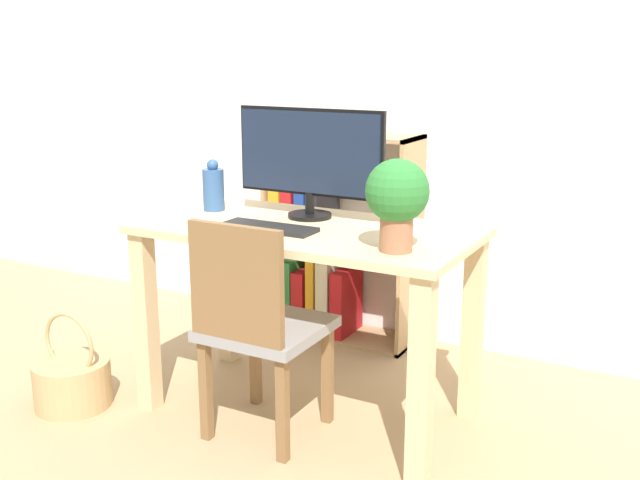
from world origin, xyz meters
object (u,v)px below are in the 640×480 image
object	(u,v)px
monitor	(310,156)
basket	(72,381)
potted_plant	(397,197)
bookshelf	(320,247)
chair	(257,323)
vase	(213,188)
keyboard	(269,227)

from	to	relation	value
monitor	basket	size ratio (longest dim) A/B	1.59
potted_plant	bookshelf	world-z (taller)	potted_plant
monitor	chair	distance (m)	0.67
bookshelf	chair	bearing A→B (deg)	-73.04
monitor	chair	xyz separation A→B (m)	(0.01, -0.40, -0.54)
potted_plant	chair	world-z (taller)	potted_plant
vase	keyboard	bearing A→B (deg)	-25.50
bookshelf	basket	xyz separation A→B (m)	(-0.47, -1.18, -0.33)
chair	bookshelf	size ratio (longest dim) A/B	0.82
chair	potted_plant	bearing A→B (deg)	21.38
monitor	keyboard	bearing A→B (deg)	-96.86
monitor	vase	distance (m)	0.44
chair	bookshelf	world-z (taller)	bookshelf
keyboard	chair	distance (m)	0.35
potted_plant	chair	bearing A→B (deg)	-168.51
basket	vase	bearing A→B (deg)	51.56
potted_plant	keyboard	bearing A→B (deg)	173.97
keyboard	basket	world-z (taller)	keyboard
chair	keyboard	bearing A→B (deg)	115.22
bookshelf	potted_plant	bearing A→B (deg)	-49.89
chair	vase	bearing A→B (deg)	151.47
chair	bookshelf	bearing A→B (deg)	116.85
bookshelf	basket	world-z (taller)	bookshelf
chair	basket	world-z (taller)	chair
monitor	bookshelf	world-z (taller)	monitor
keyboard	potted_plant	bearing A→B (deg)	-6.03
monitor	keyboard	xyz separation A→B (m)	(-0.03, -0.25, -0.23)
potted_plant	vase	bearing A→B (deg)	165.34
keyboard	basket	distance (m)	1.04
potted_plant	basket	distance (m)	1.53
monitor	chair	size ratio (longest dim) A/B	0.75
keyboard	chair	size ratio (longest dim) A/B	0.44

